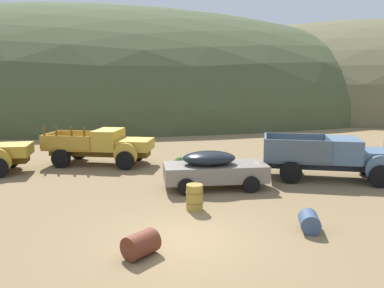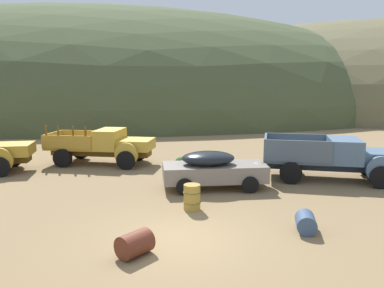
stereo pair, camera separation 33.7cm
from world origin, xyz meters
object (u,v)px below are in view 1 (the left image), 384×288
object	(u,v)px
car_primer_gray	(218,169)
oil_drum_foreground	(141,244)
truck_chalk_blue	(339,157)
oil_drum_tipped	(309,221)
oil_drum_spare	(195,197)
truck_faded_yellow	(107,146)

from	to	relation	value
car_primer_gray	oil_drum_foreground	distance (m)	6.73
truck_chalk_blue	oil_drum_tipped	bearing A→B (deg)	-106.96
oil_drum_tipped	oil_drum_spare	size ratio (longest dim) A/B	1.01
oil_drum_foreground	truck_chalk_blue	bearing A→B (deg)	44.65
truck_chalk_blue	oil_drum_tipped	world-z (taller)	truck_chalk_blue
truck_chalk_blue	oil_drum_tipped	size ratio (longest dim) A/B	6.89
oil_drum_tipped	oil_drum_spare	distance (m)	3.91
truck_faded_yellow	truck_chalk_blue	size ratio (longest dim) A/B	0.93
truck_chalk_blue	oil_drum_foreground	world-z (taller)	truck_chalk_blue
truck_faded_yellow	oil_drum_spare	xyz separation A→B (m)	(4.71, -7.16, -0.55)
car_primer_gray	oil_drum_spare	bearing A→B (deg)	-117.66
truck_chalk_blue	oil_drum_spare	xyz separation A→B (m)	(-6.54, -4.24, -0.57)
oil_drum_foreground	oil_drum_spare	distance (m)	3.81
oil_drum_tipped	truck_faded_yellow	bearing A→B (deg)	132.15
oil_drum_foreground	oil_drum_spare	bearing A→B (deg)	69.18
truck_faded_yellow	car_primer_gray	distance (m)	7.20
oil_drum_spare	oil_drum_foreground	bearing A→B (deg)	-110.82
car_primer_gray	oil_drum_foreground	world-z (taller)	car_primer_gray
truck_faded_yellow	oil_drum_tipped	xyz separation A→B (m)	(8.16, -9.01, -0.71)
oil_drum_tipped	oil_drum_spare	bearing A→B (deg)	151.80
truck_faded_yellow	oil_drum_spare	world-z (taller)	truck_faded_yellow
car_primer_gray	oil_drum_foreground	xyz separation A→B (m)	(-2.32, -6.30, -0.50)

